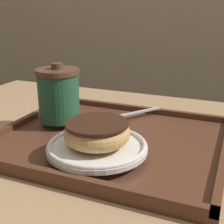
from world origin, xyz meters
name	(u,v)px	position (x,y,z in m)	size (l,w,h in m)	color
cafe_table	(121,204)	(0.00, 0.00, 0.60)	(1.07, 0.68, 0.75)	tan
serving_tray	(112,140)	(-0.01, -0.03, 0.76)	(0.42, 0.35, 0.02)	#512D1E
coffee_cup_front	(59,94)	(-0.14, -0.01, 0.83)	(0.09, 0.09, 0.12)	#235638
plate_with_chocolate_donut	(99,147)	(0.00, -0.11, 0.78)	(0.17, 0.17, 0.01)	white
donut_chocolate_glazed	(99,133)	(0.00, -0.11, 0.81)	(0.11, 0.11, 0.04)	tan
spoon	(113,116)	(-0.04, 0.04, 0.78)	(0.11, 0.14, 0.01)	silver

